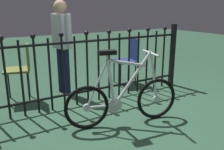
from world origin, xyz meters
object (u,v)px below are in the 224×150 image
at_px(chair_navy, 129,57).
at_px(person_visitor, 62,40).
at_px(chair_olive, 22,66).
at_px(bicycle, 123,98).

distance_m(chair_navy, person_visitor, 1.28).
xyz_separation_m(chair_olive, person_visitor, (0.66, 0.00, 0.35)).
bearing_deg(person_visitor, bicycle, -81.60).
relative_size(chair_navy, person_visitor, 0.56).
relative_size(bicycle, chair_navy, 1.67).
distance_m(chair_olive, chair_navy, 1.88).
bearing_deg(chair_navy, bicycle, -127.13).
distance_m(bicycle, chair_olive, 1.71).
xyz_separation_m(bicycle, chair_navy, (1.00, 1.33, 0.18)).
bearing_deg(bicycle, chair_olive, 120.93).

